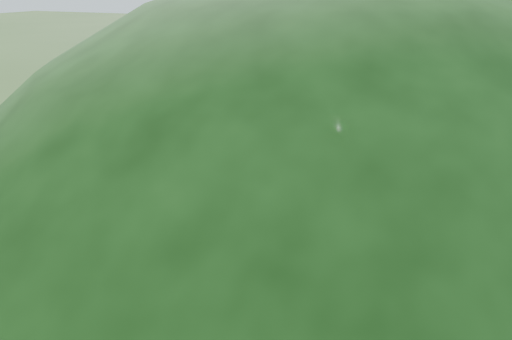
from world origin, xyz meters
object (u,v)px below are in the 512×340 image
at_px(lamppost_mid, 63,260).
at_px(train, 406,70).
at_px(lamppost_far, 168,184).
at_px(signal_platform, 94,217).
at_px(station_building, 197,77).
at_px(signal_gantry, 433,47).
at_px(signal_farside, 410,139).

bearing_deg(lamppost_mid, train, 86.16).
height_order(lamppost_mid, lamppost_far, lamppost_far).
distance_m(lamppost_far, signal_platform, 7.06).
bearing_deg(station_building, signal_platform, -68.01).
relative_size(lamppost_mid, lamppost_far, 0.89).
xyz_separation_m(lamppost_mid, lamppost_far, (-0.51, 8.12, 0.23)).
bearing_deg(signal_gantry, station_building, -123.38).
relative_size(station_building, signal_gantry, 1.02).
relative_size(train, signal_platform, 19.20).
bearing_deg(signal_gantry, lamppost_mid, -96.32).
distance_m(lamppost_far, signal_farside, 14.13).
xyz_separation_m(station_building, signal_gantry, (16.47, 24.99, 0.73)).
xyz_separation_m(signal_gantry, lamppost_mid, (-5.95, -53.72, -2.56)).
xyz_separation_m(signal_gantry, signal_farside, (3.73, -35.87, -1.27)).
relative_size(train, lamppost_far, 21.47).
height_order(signal_gantry, signal_platform, signal_gantry).
distance_m(train, lamppost_mid, 51.92).
distance_m(train, signal_farside, 34.54).
bearing_deg(signal_platform, train, 86.72).
bearing_deg(station_building, signal_gantry, 56.62).
bearing_deg(train, lamppost_far, -95.21).
bearing_deg(signal_gantry, train, -142.23).
xyz_separation_m(lamppost_mid, signal_farside, (9.68, 17.85, 1.29)).
distance_m(lamppost_mid, signal_farside, 20.35).
bearing_deg(signal_platform, lamppost_far, 98.96).
xyz_separation_m(signal_gantry, train, (-2.47, -1.91, -2.52)).
height_order(lamppost_far, signal_farside, signal_farside).
bearing_deg(lamppost_mid, signal_farside, 61.54).
distance_m(signal_gantry, signal_farside, 36.08).
bearing_deg(signal_farside, signal_platform, -118.71).
xyz_separation_m(station_building, lamppost_mid, (10.52, -28.73, -1.83)).
bearing_deg(signal_gantry, lamppost_far, -98.06).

